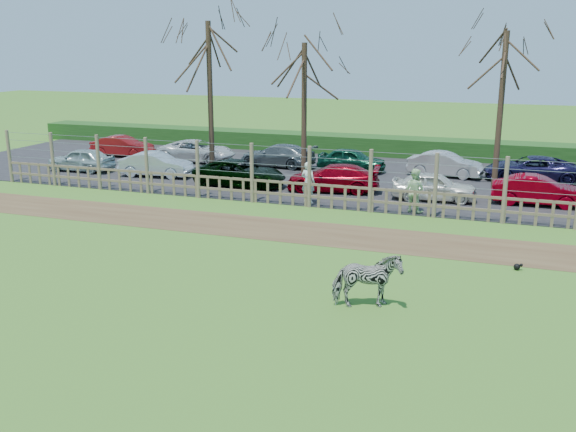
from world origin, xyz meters
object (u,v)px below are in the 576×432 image
(tree_left, at_px, (209,61))
(crow, at_px, (517,267))
(zebra, at_px, (367,281))
(car_5, at_px, (538,190))
(tree_mid, at_px, (304,78))
(visitor_a, at_px, (308,182))
(car_4, at_px, (434,186))
(car_8, at_px, (197,151))
(visitor_b, at_px, (414,190))
(car_0, at_px, (81,160))
(car_3, at_px, (333,178))
(car_7, at_px, (123,146))
(car_11, at_px, (445,164))
(car_9, at_px, (278,155))
(car_12, at_px, (531,169))
(car_10, at_px, (352,160))
(car_1, at_px, (156,164))
(tree_right, at_px, (504,72))
(car_2, at_px, (240,173))

(tree_left, bearing_deg, crow, -33.72)
(zebra, height_order, car_5, zebra)
(tree_mid, bearing_deg, visitor_a, -70.25)
(car_4, xyz_separation_m, car_8, (-13.67, 5.02, 0.00))
(visitor_b, height_order, car_0, visitor_b)
(car_3, bearing_deg, car_7, -116.62)
(visitor_a, bearing_deg, tree_mid, -56.90)
(tree_left, height_order, crow, tree_left)
(car_7, distance_m, car_11, 18.46)
(car_9, height_order, car_12, same)
(visitor_a, bearing_deg, car_10, -77.35)
(tree_left, distance_m, crow, 18.33)
(car_1, relative_size, car_5, 1.00)
(tree_left, xyz_separation_m, car_1, (-2.51, -1.20, -4.98))
(car_3, xyz_separation_m, car_4, (4.47, -0.26, 0.00))
(car_0, bearing_deg, car_12, 101.39)
(tree_right, xyz_separation_m, car_11, (-2.44, 2.09, -4.60))
(visitor_a, xyz_separation_m, car_11, (4.79, 7.54, -0.26))
(car_0, bearing_deg, car_7, -175.40)
(car_11, bearing_deg, car_12, -80.56)
(visitor_b, xyz_separation_m, car_1, (-13.15, 2.83, -0.26))
(zebra, relative_size, car_8, 0.39)
(tree_left, height_order, car_0, tree_left)
(visitor_b, relative_size, car_10, 0.49)
(zebra, xyz_separation_m, car_12, (4.15, 17.64, -0.08))
(tree_left, distance_m, car_4, 12.34)
(car_10, height_order, car_11, same)
(zebra, bearing_deg, tree_left, 15.81)
(tree_right, bearing_deg, visitor_b, -117.34)
(tree_right, xyz_separation_m, car_1, (-16.01, -2.70, -4.60))
(crow, distance_m, car_7, 25.51)
(tree_mid, bearing_deg, crow, -46.84)
(visitor_a, xyz_separation_m, car_1, (-8.79, 2.75, -0.26))
(car_2, distance_m, car_9, 5.23)
(visitor_b, distance_m, car_1, 13.46)
(tree_left, xyz_separation_m, car_12, (15.08, 3.75, -4.98))
(crow, relative_size, car_7, 0.07)
(crow, bearing_deg, visitor_b, 124.43)
(car_1, height_order, car_8, same)
(tree_right, bearing_deg, zebra, -99.47)
(visitor_a, bearing_deg, car_4, -142.61)
(zebra, xyz_separation_m, visitor_b, (-0.29, 9.86, 0.19))
(car_5, bearing_deg, crow, 174.14)
(car_0, bearing_deg, visitor_b, 79.59)
(tree_right, relative_size, crow, 28.45)
(crow, height_order, car_5, car_5)
(car_2, bearing_deg, tree_mid, -32.63)
(tree_mid, bearing_deg, car_2, -127.02)
(tree_mid, bearing_deg, zebra, -66.62)
(car_7, xyz_separation_m, car_9, (9.67, 0.02, 0.00))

